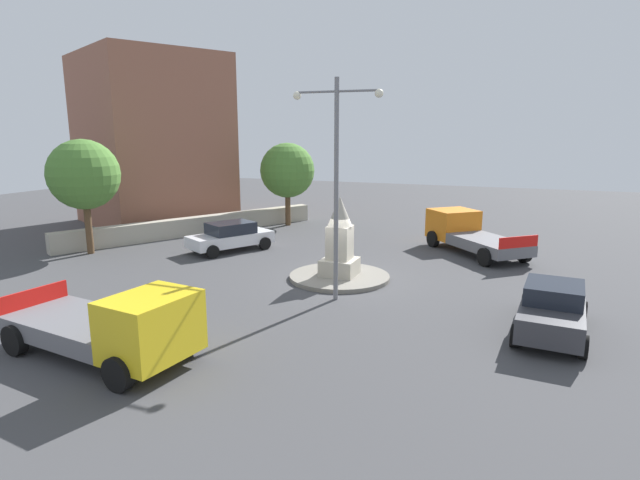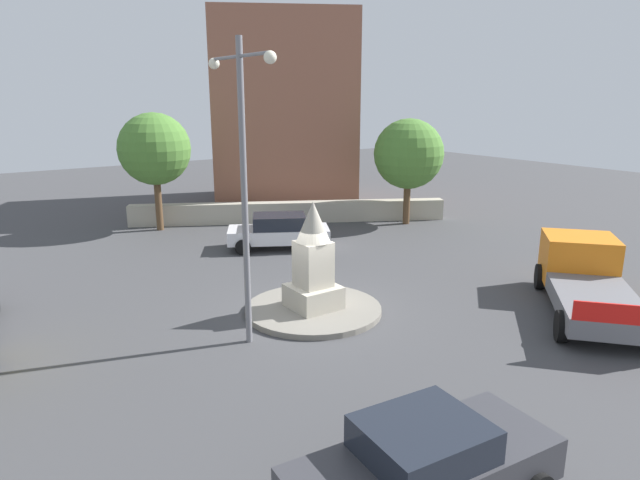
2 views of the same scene
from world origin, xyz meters
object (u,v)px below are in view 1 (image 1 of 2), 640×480
monument (340,241)px  corner_building (152,141)px  streetlamp (336,170)px  car_white_far_side (231,236)px  tree_near_wall (287,171)px  tree_mid_cluster (84,175)px  car_dark_grey_passing (553,308)px  truck_yellow_approaching (115,327)px  truck_orange_waiting (468,233)px

monument → corner_building: 18.43m
streetlamp → car_white_far_side: bearing=144.6°
tree_near_wall → tree_mid_cluster: bearing=-118.2°
streetlamp → car_dark_grey_passing: 8.01m
tree_mid_cluster → corner_building: bearing=108.8°
truck_yellow_approaching → tree_near_wall: (-4.27, 19.79, 2.57)m
car_dark_grey_passing → truck_orange_waiting: bearing=108.5°
streetlamp → tree_mid_cluster: streetlamp is taller
monument → corner_building: bearing=151.8°
monument → truck_orange_waiting: 8.31m
car_dark_grey_passing → truck_yellow_approaching: (-10.63, -6.15, 0.15)m
car_white_far_side → truck_yellow_approaching: (3.88, -12.11, 0.17)m
corner_building → tree_near_wall: size_ratio=2.04×
truck_yellow_approaching → corner_building: (-13.01, 17.85, 4.41)m
car_dark_grey_passing → tree_near_wall: (-14.90, 13.64, 2.72)m
car_white_far_side → tree_near_wall: size_ratio=0.86×
corner_building → tree_mid_cluster: (2.98, -8.77, -1.48)m
monument → truck_orange_waiting: size_ratio=0.55×
monument → tree_near_wall: size_ratio=0.61×
truck_yellow_approaching → tree_mid_cluster: bearing=137.8°
monument → streetlamp: (0.74, -2.53, 3.03)m
streetlamp → truck_yellow_approaching: 8.52m
tree_mid_cluster → truck_orange_waiting: bearing=23.0°
car_white_far_side → corner_building: corner_building is taller
truck_yellow_approaching → tree_near_wall: tree_near_wall is taller
tree_near_wall → tree_mid_cluster: tree_mid_cluster is taller
car_white_far_side → monument: bearing=-22.4°
car_dark_grey_passing → corner_building: size_ratio=0.42×
streetlamp → tree_near_wall: (-7.89, 13.01, -1.11)m
truck_yellow_approaching → monument: bearing=72.8°
corner_building → truck_yellow_approaching: bearing=-53.9°
monument → car_dark_grey_passing: monument is taller
streetlamp → corner_building: bearing=146.3°
monument → car_white_far_side: (-6.76, 2.79, -0.82)m
car_white_far_side → truck_orange_waiting: truck_orange_waiting is taller
streetlamp → truck_orange_waiting: size_ratio=1.31×
streetlamp → truck_yellow_approaching: size_ratio=1.31×
tree_mid_cluster → car_dark_grey_passing: bearing=-8.1°
corner_building → tree_near_wall: 9.13m
monument → truck_yellow_approaching: size_ratio=0.55×
truck_yellow_approaching → tree_mid_cluster: size_ratio=1.05×
truck_orange_waiting → truck_yellow_approaching: 17.90m
truck_yellow_approaching → tree_mid_cluster: tree_mid_cluster is taller
corner_building → truck_orange_waiting: bearing=-4.2°
car_dark_grey_passing → streetlamp: bearing=174.8°
car_white_far_side → tree_mid_cluster: bearing=-153.8°
monument → truck_yellow_approaching: bearing=-107.2°
car_white_far_side → tree_mid_cluster: size_ratio=0.81×
monument → car_white_far_side: bearing=157.6°
monument → truck_orange_waiting: bearing=58.5°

